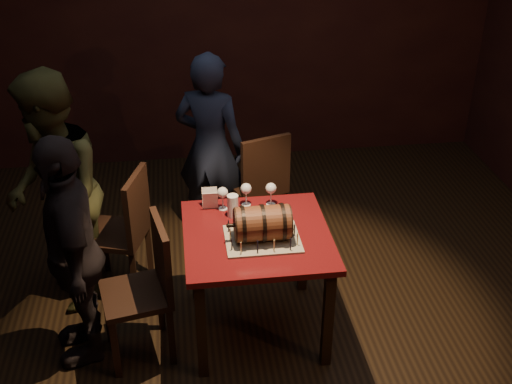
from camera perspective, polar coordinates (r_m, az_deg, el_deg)
room_shell at (r=3.74m, az=1.12°, el=5.69°), size 5.04×5.04×2.80m
pub_table at (r=4.00m, az=0.08°, el=-5.01°), size 0.90×0.90×0.75m
cake_board at (r=3.88m, az=0.58°, el=-4.19°), size 0.45×0.35×0.01m
barrel_cake at (r=3.82m, az=0.58°, el=-2.79°), size 0.39×0.23×0.23m
birthday_candles at (r=3.86m, az=0.58°, el=-3.62°), size 0.40×0.30×0.09m
wine_glass_left at (r=4.13m, az=-3.00°, el=-0.14°), size 0.07×0.07×0.16m
wine_glass_mid at (r=4.17m, az=-0.89°, el=0.21°), size 0.07×0.07×0.16m
wine_glass_right at (r=4.18m, az=1.34°, el=0.25°), size 0.07×0.07×0.16m
pint_of_ale at (r=4.08m, az=-2.08°, el=-1.27°), size 0.07×0.07×0.15m
menu_card at (r=4.18m, az=-4.11°, el=-0.65°), size 0.10×0.05×0.13m
chair_back at (r=5.00m, az=0.35°, el=0.99°), size 0.51×0.51×0.93m
chair_left_rear at (r=4.52m, az=-11.52°, el=-3.04°), size 0.50×0.50×0.93m
chair_left_front at (r=3.97m, az=-9.61°, el=-7.98°), size 0.47×0.47×0.93m
person_back at (r=4.98m, az=-4.09°, el=3.95°), size 0.66×0.56×1.52m
person_left_rear at (r=4.40m, az=-17.42°, el=-0.19°), size 0.80×0.93×1.66m
person_left_front at (r=3.94m, az=-15.99°, el=-5.08°), size 0.52×0.93×1.50m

